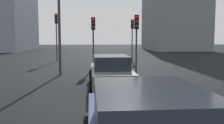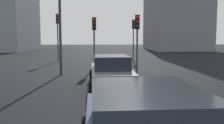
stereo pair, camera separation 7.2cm
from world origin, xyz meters
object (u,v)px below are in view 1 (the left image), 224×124
Objects in this scene: traffic_light_far_left at (137,31)px; street_lamp_kerbside at (59,12)px; traffic_light_far_right at (132,31)px; traffic_light_near_right at (93,32)px; car_grey_lead at (111,72)px; traffic_light_near_left at (56,27)px.

street_lamp_kerbside reaches higher than traffic_light_far_left.
traffic_light_far_right reaches higher than traffic_light_far_left.
car_grey_lead is at bearing 0.28° from traffic_light_near_right.
traffic_light_near_left is 1.21× the size of traffic_light_near_right.
traffic_light_near_right is 3.66m from street_lamp_kerbside.
traffic_light_near_left reaches higher than traffic_light_far_left.
traffic_light_far_left is at bearing 29.48° from traffic_light_near_left.
traffic_light_far_right is (9.37, -1.15, 0.26)m from traffic_light_far_left.
traffic_light_near_right reaches higher than car_grey_lead.
car_grey_lead is 5.15m from traffic_light_far_left.
street_lamp_kerbside is (-2.86, 2.01, 1.11)m from traffic_light_near_right.
traffic_light_far_right is at bearing -31.06° from street_lamp_kerbside.
street_lamp_kerbside is at bearing -36.47° from traffic_light_far_right.
car_grey_lead is 1.31× the size of traffic_light_far_left.
traffic_light_near_right reaches higher than traffic_light_far_left.
traffic_light_far_right is (13.75, -3.06, 2.20)m from car_grey_lead.
street_lamp_kerbside reaches higher than traffic_light_far_right.
traffic_light_far_left reaches higher than car_grey_lead.
traffic_light_near_left is 10.37m from traffic_light_far_left.
traffic_light_far_right is (1.08, -7.37, -0.29)m from traffic_light_near_left.
traffic_light_far_right is 0.64× the size of street_lamp_kerbside.
traffic_light_far_left is (-8.29, -6.21, -0.55)m from traffic_light_near_left.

